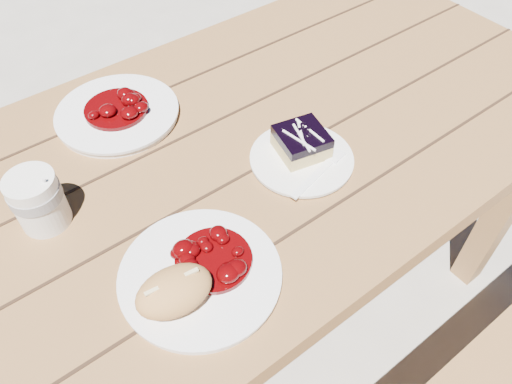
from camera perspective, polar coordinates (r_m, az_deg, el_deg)
ground at (r=1.58m, az=-7.26°, el=-17.71°), size 60.00×60.00×0.00m
picnic_table at (r=1.07m, az=-10.27°, el=-5.04°), size 2.00×1.55×0.75m
main_plate at (r=0.81m, az=-6.38°, el=-9.53°), size 0.25×0.25×0.02m
goulash_stew at (r=0.79m, az=-4.93°, el=-7.10°), size 0.12×0.12×0.04m
bread_roll at (r=0.75m, az=-9.34°, el=-11.12°), size 0.13×0.09×0.06m
dessert_plate at (r=0.97m, az=5.22°, el=3.74°), size 0.20×0.20×0.01m
blueberry_cake at (r=0.97m, az=5.22°, el=5.75°), size 0.11×0.11×0.05m
fork_dessert at (r=0.93m, az=6.52°, el=1.62°), size 0.16×0.06×0.00m
coffee_cup at (r=0.91m, az=-23.63°, el=-0.93°), size 0.08×0.08×0.11m
second_plate at (r=1.10m, az=-15.54°, el=8.58°), size 0.25×0.25×0.02m
second_stew at (r=1.09m, az=-15.85°, el=9.74°), size 0.13×0.13×0.04m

